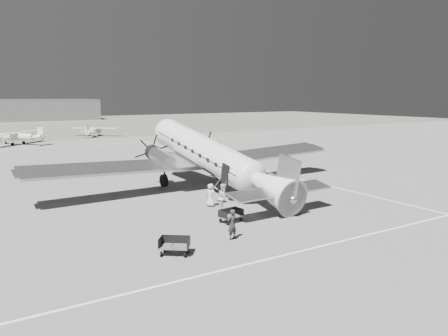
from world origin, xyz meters
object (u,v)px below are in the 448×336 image
at_px(baggage_cart_near, 231,216).
at_px(ground_crew, 232,225).
at_px(light_plane_left, 19,138).
at_px(light_plane_right, 94,131).
at_px(hangar_main, 27,110).
at_px(baggage_cart_far, 174,246).
at_px(passenger, 211,195).
at_px(ramp_agent, 224,198).
at_px(dc3_airliner, 211,158).

height_order(baggage_cart_near, ground_crew, ground_crew).
bearing_deg(light_plane_left, light_plane_right, -13.68).
distance_m(hangar_main, baggage_cart_near, 128.06).
bearing_deg(light_plane_right, ground_crew, -64.47).
bearing_deg(light_plane_left, ground_crew, -129.88).
relative_size(light_plane_left, ground_crew, 6.42).
xyz_separation_m(light_plane_right, baggage_cart_near, (-8.86, -62.30, -0.54)).
distance_m(baggage_cart_far, ground_crew, 3.67).
xyz_separation_m(baggage_cart_near, baggage_cart_far, (-5.35, -3.20, 0.02)).
relative_size(light_plane_right, passenger, 5.63).
relative_size(hangar_main, light_plane_right, 4.56).
bearing_deg(ramp_agent, baggage_cart_near, -166.91).
relative_size(hangar_main, dc3_airliner, 1.46).
bearing_deg(baggage_cart_far, light_plane_left, 126.80).
xyz_separation_m(dc3_airliner, baggage_cart_far, (-8.77, -11.55, -2.30)).
height_order(dc3_airliner, ramp_agent, dc3_airliner).
relative_size(hangar_main, baggage_cart_near, 28.60).
xyz_separation_m(light_plane_left, ground_crew, (3.65, -56.90, -0.28)).
height_order(dc3_airliner, light_plane_left, dc3_airliner).
bearing_deg(ground_crew, passenger, -122.82).
relative_size(light_plane_left, passenger, 6.59).
bearing_deg(passenger, baggage_cart_near, 144.90).
bearing_deg(hangar_main, dc3_airliner, -91.29).
relative_size(hangar_main, baggage_cart_far, 27.41).
xyz_separation_m(light_plane_right, ground_crew, (-10.58, -65.07, -0.12)).
bearing_deg(light_plane_right, dc3_airliner, -60.98).
bearing_deg(passenger, light_plane_left, -15.46).
distance_m(hangar_main, light_plane_right, 65.68).
bearing_deg(ground_crew, light_plane_left, -98.14).
xyz_separation_m(hangar_main, ground_crew, (-7.85, -130.65, -2.46)).
height_order(light_plane_left, ramp_agent, light_plane_left).
bearing_deg(ground_crew, ramp_agent, -129.11).
distance_m(light_plane_left, baggage_cart_near, 54.39).
bearing_deg(light_plane_right, baggage_cart_near, -63.33).
relative_size(hangar_main, ground_crew, 24.98).
bearing_deg(light_plane_right, passenger, -63.02).
relative_size(dc3_airliner, ground_crew, 17.05).
xyz_separation_m(hangar_main, baggage_cart_far, (-11.47, -131.08, -2.87)).
bearing_deg(hangar_main, light_plane_right, -87.61).
relative_size(ground_crew, passenger, 1.03).
distance_m(baggage_cart_far, passenger, 9.56).
distance_m(dc3_airliner, ramp_agent, 6.66).
relative_size(dc3_airliner, light_plane_left, 2.66).
distance_m(dc3_airliner, baggage_cart_far, 14.69).
height_order(dc3_airliner, ground_crew, dc3_airliner).
xyz_separation_m(hangar_main, dc3_airliner, (-2.70, -119.53, -0.57)).
bearing_deg(dc3_airliner, light_plane_right, 81.77).
height_order(light_plane_right, ground_crew, light_plane_right).
bearing_deg(light_plane_left, dc3_airliner, -122.67).
xyz_separation_m(light_plane_left, baggage_cart_far, (0.03, -57.32, -0.69)).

